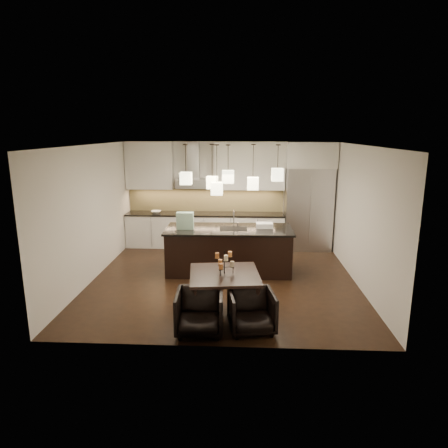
{
  "coord_description": "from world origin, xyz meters",
  "views": [
    {
      "loc": [
        0.42,
        -8.0,
        3.07
      ],
      "look_at": [
        0.0,
        0.2,
        1.15
      ],
      "focal_mm": 32.0,
      "sensor_mm": 36.0,
      "label": 1
    }
  ],
  "objects_px": {
    "armchair_right": "(252,311)",
    "refrigerator": "(308,209)",
    "island_body": "(229,251)",
    "dining_table": "(224,293)",
    "armchair_left": "(200,312)"
  },
  "relations": [
    {
      "from": "dining_table",
      "to": "armchair_right",
      "type": "distance_m",
      "value": 0.8
    },
    {
      "from": "island_body",
      "to": "armchair_right",
      "type": "relative_size",
      "value": 3.76
    },
    {
      "from": "dining_table",
      "to": "armchair_left",
      "type": "relative_size",
      "value": 1.57
    },
    {
      "from": "armchair_right",
      "to": "refrigerator",
      "type": "bearing_deg",
      "value": 62.29
    },
    {
      "from": "island_body",
      "to": "dining_table",
      "type": "bearing_deg",
      "value": -90.96
    },
    {
      "from": "armchair_left",
      "to": "refrigerator",
      "type": "bearing_deg",
      "value": 60.81
    },
    {
      "from": "refrigerator",
      "to": "dining_table",
      "type": "distance_m",
      "value": 4.5
    },
    {
      "from": "armchair_left",
      "to": "island_body",
      "type": "bearing_deg",
      "value": 80.4
    },
    {
      "from": "island_body",
      "to": "refrigerator",
      "type": "bearing_deg",
      "value": 42.33
    },
    {
      "from": "refrigerator",
      "to": "armchair_right",
      "type": "bearing_deg",
      "value": -108.52
    },
    {
      "from": "refrigerator",
      "to": "island_body",
      "type": "xyz_separation_m",
      "value": [
        -2.01,
        -1.9,
        -0.6
      ]
    },
    {
      "from": "island_body",
      "to": "dining_table",
      "type": "height_order",
      "value": "island_body"
    },
    {
      "from": "island_body",
      "to": "armchair_right",
      "type": "distance_m",
      "value": 2.75
    },
    {
      "from": "armchair_left",
      "to": "armchair_right",
      "type": "height_order",
      "value": "armchair_left"
    },
    {
      "from": "armchair_right",
      "to": "dining_table",
      "type": "bearing_deg",
      "value": 115.98
    }
  ]
}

